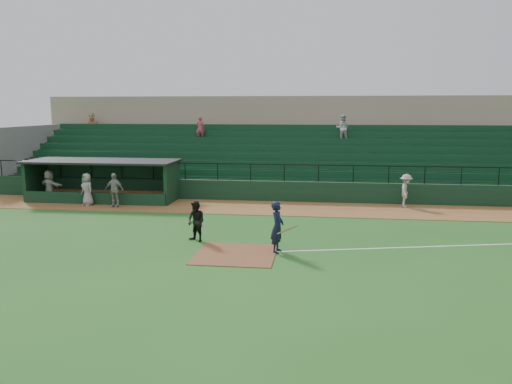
# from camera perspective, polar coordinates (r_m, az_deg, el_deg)

# --- Properties ---
(ground) EXTENTS (90.00, 90.00, 0.00)m
(ground) POSITION_cam_1_polar(r_m,az_deg,el_deg) (19.91, -1.88, -6.34)
(ground) COLOR #21551B
(ground) RESTS_ON ground
(warning_track) EXTENTS (40.00, 4.00, 0.03)m
(warning_track) POSITION_cam_1_polar(r_m,az_deg,el_deg) (27.61, 0.81, -1.82)
(warning_track) COLOR brown
(warning_track) RESTS_ON ground
(home_plate_dirt) EXTENTS (3.00, 3.00, 0.03)m
(home_plate_dirt) POSITION_cam_1_polar(r_m,az_deg,el_deg) (18.95, -2.37, -7.12)
(home_plate_dirt) COLOR brown
(home_plate_dirt) RESTS_ON ground
(foul_line) EXTENTS (17.49, 4.44, 0.01)m
(foul_line) POSITION_cam_1_polar(r_m,az_deg,el_deg) (21.38, 20.48, -5.82)
(foul_line) COLOR white
(foul_line) RESTS_ON ground
(stadium_structure) EXTENTS (38.00, 13.08, 6.40)m
(stadium_structure) POSITION_cam_1_polar(r_m,az_deg,el_deg) (35.63, 2.40, 4.45)
(stadium_structure) COLOR black
(stadium_structure) RESTS_ON ground
(dugout) EXTENTS (8.90, 3.20, 2.42)m
(dugout) POSITION_cam_1_polar(r_m,az_deg,el_deg) (31.50, -16.75, 1.62)
(dugout) COLOR black
(dugout) RESTS_ON ground
(batter_at_plate) EXTENTS (1.09, 0.79, 1.98)m
(batter_at_plate) POSITION_cam_1_polar(r_m,az_deg,el_deg) (19.02, 2.46, -4.02)
(batter_at_plate) COLOR black
(batter_at_plate) RESTS_ON ground
(umpire) EXTENTS (1.03, 0.96, 1.68)m
(umpire) POSITION_cam_1_polar(r_m,az_deg,el_deg) (20.74, -6.85, -3.36)
(umpire) COLOR black
(umpire) RESTS_ON ground
(runner) EXTENTS (0.90, 1.30, 1.85)m
(runner) POSITION_cam_1_polar(r_m,az_deg,el_deg) (28.79, 16.76, 0.14)
(runner) COLOR #A6A09B
(runner) RESTS_ON warning_track
(dugout_player_a) EXTENTS (1.16, 0.60, 1.90)m
(dugout_player_a) POSITION_cam_1_polar(r_m,az_deg,el_deg) (28.74, -15.89, 0.22)
(dugout_player_a) COLOR gray
(dugout_player_a) RESTS_ON warning_track
(dugout_player_b) EXTENTS (1.06, 0.96, 1.83)m
(dugout_player_b) POSITION_cam_1_polar(r_m,az_deg,el_deg) (29.70, -18.74, 0.30)
(dugout_player_b) COLOR gray
(dugout_player_b) RESTS_ON warning_track
(dugout_player_c) EXTENTS (1.82, 1.22, 1.88)m
(dugout_player_c) POSITION_cam_1_polar(r_m,az_deg,el_deg) (31.60, -22.50, 0.65)
(dugout_player_c) COLOR #9E9A94
(dugout_player_c) RESTS_ON warning_track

